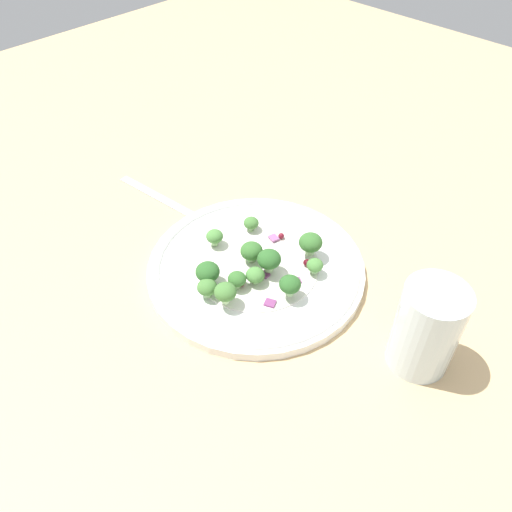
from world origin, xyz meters
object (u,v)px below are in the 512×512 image
(broccoli_floret_2, at_px, (290,285))
(broccoli_floret_1, at_px, (208,272))
(broccoli_floret_0, at_px, (253,273))
(fork, at_px, (172,204))
(plate, at_px, (256,267))
(water_glass, at_px, (427,328))

(broccoli_floret_2, bearing_deg, broccoli_floret_1, -58.56)
(broccoli_floret_0, distance_m, fork, 0.20)
(broccoli_floret_0, xyz_separation_m, broccoli_floret_1, (0.04, -0.03, 0.01))
(broccoli_floret_0, bearing_deg, plate, -143.55)
(broccoli_floret_0, height_order, broccoli_floret_1, broccoli_floret_1)
(broccoli_floret_0, xyz_separation_m, water_glass, (-0.05, 0.20, 0.03))
(plate, xyz_separation_m, water_glass, (-0.03, 0.21, 0.04))
(plate, bearing_deg, broccoli_floret_2, 79.75)
(plate, height_order, broccoli_floret_0, broccoli_floret_0)
(broccoli_floret_1, bearing_deg, plate, 164.35)
(broccoli_floret_1, relative_size, broccoli_floret_2, 1.13)
(broccoli_floret_1, bearing_deg, fork, -114.45)
(broccoli_floret_1, height_order, broccoli_floret_2, same)
(broccoli_floret_2, xyz_separation_m, water_glass, (-0.04, 0.15, 0.02))
(plate, distance_m, broccoli_floret_2, 0.07)
(plate, distance_m, broccoli_floret_0, 0.03)
(plate, xyz_separation_m, fork, (-0.01, -0.18, -0.01))
(broccoli_floret_1, distance_m, fork, 0.18)
(broccoli_floret_1, bearing_deg, broccoli_floret_0, 138.14)
(broccoli_floret_1, xyz_separation_m, water_glass, (-0.09, 0.23, 0.02))
(fork, bearing_deg, broccoli_floret_2, 84.71)
(water_glass, bearing_deg, broccoli_floret_0, -75.69)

